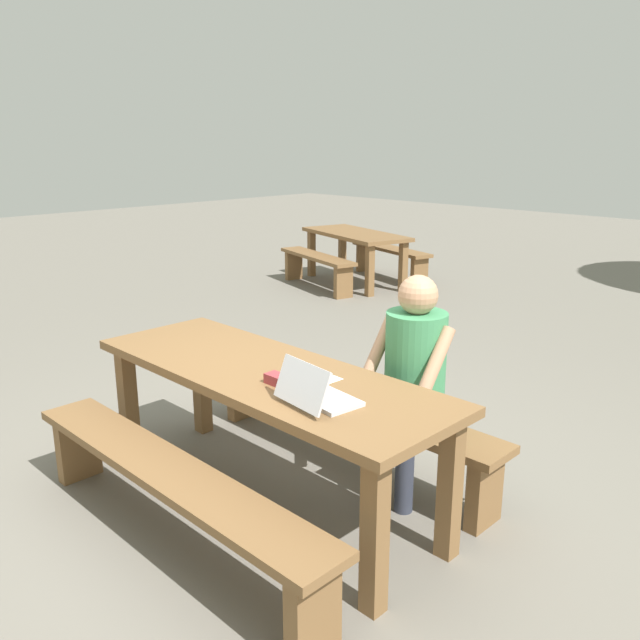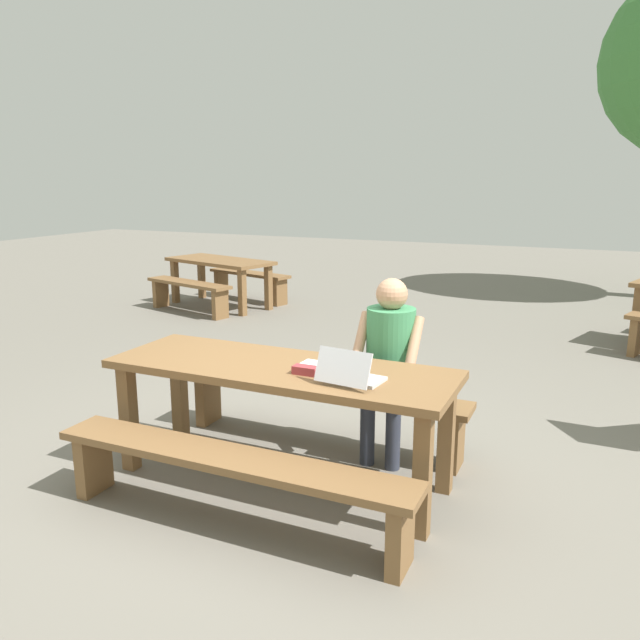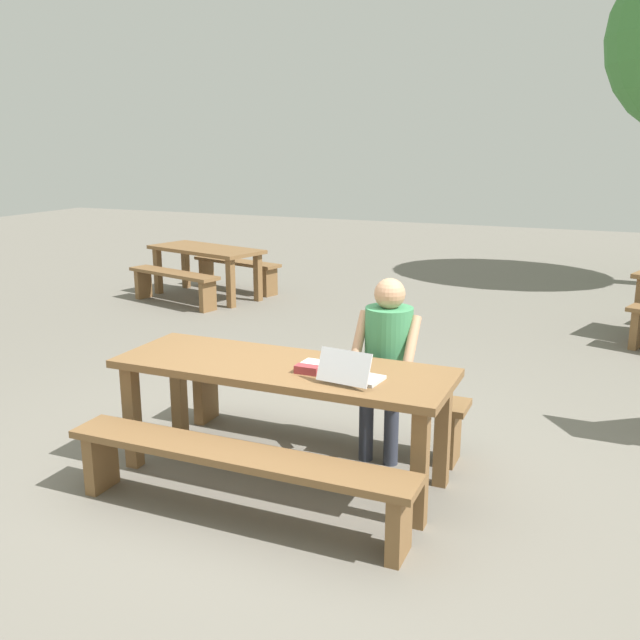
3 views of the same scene
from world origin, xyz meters
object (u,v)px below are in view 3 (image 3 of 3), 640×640
laptop (350,373)px  picnic_table_mid (206,256)px  picnic_table_front (282,381)px  person_seated (387,354)px  small_pouch (307,370)px

laptop → picnic_table_mid: size_ratio=0.20×
picnic_table_front → person_seated: size_ratio=1.73×
picnic_table_front → small_pouch: 0.28m
picnic_table_mid → picnic_table_front: bearing=-38.1°
picnic_table_mid → small_pouch: bearing=-36.9°
small_pouch → laptop: bearing=-7.5°
picnic_table_front → laptop: (0.52, -0.14, 0.16)m
picnic_table_front → person_seated: person_seated is taller
picnic_table_mid → laptop: bearing=-35.0°
laptop → person_seated: size_ratio=0.29×
small_pouch → picnic_table_front: bearing=155.6°
laptop → small_pouch: size_ratio=2.38×
laptop → picnic_table_mid: bearing=-43.2°
person_seated → laptop: bearing=-89.6°
laptop → small_pouch: (-0.30, 0.04, -0.03)m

